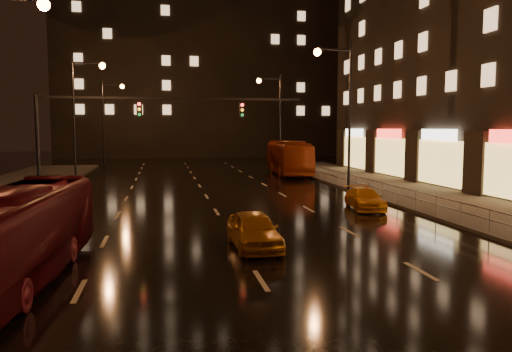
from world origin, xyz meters
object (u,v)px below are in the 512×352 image
(taxi_near, at_px, (254,230))
(bus_red, at_px, (15,234))
(bus_curb, at_px, (288,158))
(taxi_far, at_px, (365,199))

(taxi_near, bearing_deg, bus_red, -161.99)
(bus_curb, xyz_separation_m, taxi_near, (-8.50, -28.16, -0.91))
(taxi_near, height_order, taxi_far, taxi_near)
(bus_curb, height_order, taxi_far, bus_curb)
(bus_curb, bearing_deg, taxi_near, -102.04)
(bus_red, xyz_separation_m, taxi_far, (14.88, 10.23, -0.81))
(taxi_far, bearing_deg, bus_curb, 94.62)
(bus_red, relative_size, bus_curb, 0.87)
(taxi_near, bearing_deg, bus_curb, 71.52)
(bus_curb, xyz_separation_m, taxi_far, (-1.00, -20.57, -1.02))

